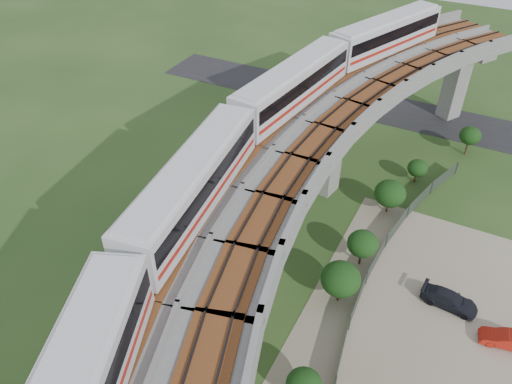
{
  "coord_description": "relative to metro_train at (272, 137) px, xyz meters",
  "views": [
    {
      "loc": [
        13.14,
        -28.49,
        30.69
      ],
      "look_at": [
        -0.6,
        -1.8,
        7.5
      ],
      "focal_mm": 35.0,
      "sensor_mm": 36.0,
      "label": 1
    }
  ],
  "objects": [
    {
      "name": "metro_train",
      "position": [
        0.0,
        0.0,
        0.0
      ],
      "size": [
        11.32,
        61.34,
        3.64
      ],
      "color": "silver",
      "rests_on": "ground"
    },
    {
      "name": "tree_1",
      "position": [
        8.37,
        17.21,
        -10.64
      ],
      "size": [
        2.06,
        2.06,
        2.55
      ],
      "color": "#382314",
      "rests_on": "ground"
    },
    {
      "name": "fence",
      "position": [
        9.39,
        1.24,
        -11.56
      ],
      "size": [
        3.87,
        38.73,
        1.5
      ],
      "color": "#2D382D",
      "rests_on": "ground"
    },
    {
      "name": "asphalt_road",
      "position": [
        -0.36,
        31.24,
        -12.29
      ],
      "size": [
        60.0,
        8.0,
        0.03
      ],
      "primitive_type": "cube",
      "color": "#232326",
      "rests_on": "ground"
    },
    {
      "name": "tree_2",
      "position": [
        7.11,
        11.06,
        -10.11
      ],
      "size": [
        2.94,
        2.94,
        3.45
      ],
      "color": "#382314",
      "rests_on": "ground"
    },
    {
      "name": "tree_0",
      "position": [
        12.16,
        24.94,
        -9.93
      ],
      "size": [
        2.31,
        2.31,
        3.37
      ],
      "color": "#382314",
      "rests_on": "ground"
    },
    {
      "name": "car_red",
      "position": [
        18.75,
        0.24,
        -11.67
      ],
      "size": [
        3.83,
        1.95,
        1.2
      ],
      "primitive_type": "imported",
      "rotation": [
        0.0,
        0.0,
        -1.38
      ],
      "color": "#B51C10",
      "rests_on": "dirt_lot"
    },
    {
      "name": "tree_4",
      "position": [
        6.67,
        -1.37,
        -9.87
      ],
      "size": [
        3.08,
        3.08,
        3.75
      ],
      "color": "#382314",
      "rests_on": "ground"
    },
    {
      "name": "dirt_lot",
      "position": [
        13.64,
        -0.76,
        -12.29
      ],
      "size": [
        18.0,
        26.0,
        0.04
      ],
      "primitive_type": "cube",
      "color": "gray",
      "rests_on": "ground"
    },
    {
      "name": "ground",
      "position": [
        -0.36,
        1.24,
        -12.31
      ],
      "size": [
        160.0,
        160.0,
        0.0
      ],
      "primitive_type": "plane",
      "color": "#28451B",
      "rests_on": "ground"
    },
    {
      "name": "tree_3",
      "position": [
        6.94,
        3.2,
        -9.95
      ],
      "size": [
        2.58,
        2.58,
        3.46
      ],
      "color": "#382314",
      "rests_on": "ground"
    },
    {
      "name": "viaduct",
      "position": [
        3.48,
        1.24,
        -3.26
      ],
      "size": [
        19.58,
        73.98,
        11.4
      ],
      "color": "#99968E",
      "rests_on": "ground"
    },
    {
      "name": "car_dark",
      "position": [
        14.46,
        2.07,
        -11.65
      ],
      "size": [
        4.41,
        2.08,
        1.24
      ],
      "primitive_type": "imported",
      "rotation": [
        0.0,
        0.0,
        1.49
      ],
      "color": "black",
      "rests_on": "dirt_lot"
    }
  ]
}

